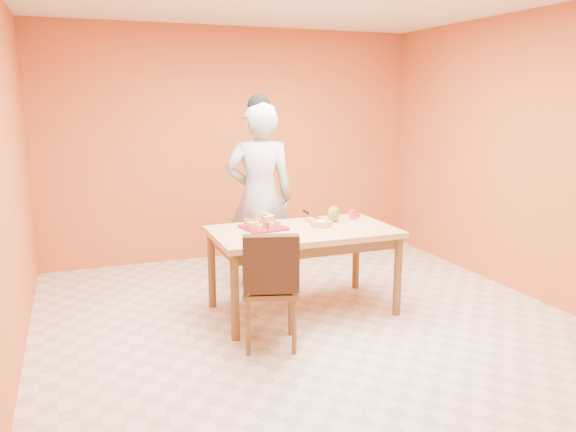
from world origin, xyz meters
name	(u,v)px	position (x,y,z in m)	size (l,w,h in m)	color
floor	(318,330)	(0.00, 0.00, 0.00)	(5.00, 5.00, 0.00)	beige
wall_back	(234,144)	(0.00, 2.50, 1.35)	(4.50, 4.50, 0.00)	#CD5B2F
wall_left	(0,184)	(-2.25, 0.00, 1.35)	(5.00, 5.00, 0.00)	#CD5B2F
wall_right	(543,158)	(2.25, 0.00, 1.35)	(5.00, 5.00, 0.00)	#CD5B2F
dining_table	(303,239)	(0.05, 0.46, 0.67)	(1.60, 0.90, 0.76)	tan
dining_chair	(271,287)	(-0.46, -0.14, 0.48)	(0.54, 0.60, 0.93)	brown
pastry_pile	(263,221)	(-0.27, 0.60, 0.83)	(0.31, 0.31, 0.10)	tan
person	(260,197)	(-0.10, 1.22, 0.93)	(0.68, 0.44, 1.85)	#9B9B9D
pastry_platter	(264,228)	(-0.27, 0.60, 0.77)	(0.35, 0.35, 0.02)	maroon
red_dinner_plate	(268,222)	(-0.16, 0.81, 0.77)	(0.24, 0.24, 0.01)	maroon
white_cake_plate	(321,227)	(0.21, 0.45, 0.77)	(0.28, 0.28, 0.01)	silver
sponge_cake	(321,224)	(0.21, 0.45, 0.80)	(0.21, 0.21, 0.05)	#CA8934
cake_server	(314,217)	(0.22, 0.63, 0.83)	(0.05, 0.27, 0.01)	silver
egg_ornament	(334,214)	(0.43, 0.63, 0.83)	(0.12, 0.09, 0.15)	olive
magenta_glass	(352,214)	(0.64, 0.67, 0.81)	(0.06, 0.06, 0.09)	#DF2150
checker_tin	(355,215)	(0.73, 0.77, 0.77)	(0.09, 0.09, 0.03)	#3C2110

